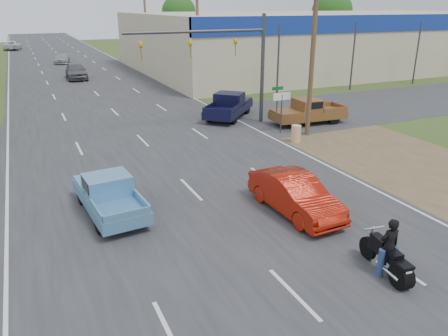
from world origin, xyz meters
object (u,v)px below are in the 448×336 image
brown_pickup (307,111)px  distant_car_white (13,45)px  motorcycle (389,260)px  blue_pickup (108,194)px  rider (389,249)px  navy_pickup (229,105)px  red_convertible (295,195)px  distant_car_silver (62,58)px  distant_car_grey (76,71)px

brown_pickup → distant_car_white: brown_pickup is taller
motorcycle → distant_car_white: (-9.45, 80.67, 0.23)m
motorcycle → blue_pickup: blue_pickup is taller
motorcycle → blue_pickup: (-6.56, 7.68, 0.25)m
rider → navy_pickup: size_ratio=0.33×
red_convertible → distant_car_silver: bearing=91.3°
distant_car_silver → distant_car_grey: bearing=-80.3°
motorcycle → red_convertible: bearing=99.2°
motorcycle → distant_car_grey: bearing=102.1°
brown_pickup → distant_car_grey: 28.48m
rider → distant_car_white: size_ratio=0.32×
blue_pickup → brown_pickup: 16.63m
navy_pickup → brown_pickup: navy_pickup is taller
rider → distant_car_white: bearing=-76.0°
navy_pickup → distant_car_grey: (-7.59, 22.28, -0.03)m
blue_pickup → distant_car_grey: (3.09, 34.04, 0.08)m
red_convertible → rider: size_ratio=2.60×
rider → distant_car_grey: 41.80m
red_convertible → rider: (0.16, -4.60, 0.12)m
red_convertible → distant_car_grey: distant_car_grey is taller
distant_car_grey → distant_car_white: 39.41m
brown_pickup → distant_car_white: (-17.48, 65.01, -0.09)m
motorcycle → navy_pickup: size_ratio=0.45×
red_convertible → distant_car_silver: size_ratio=0.98×
navy_pickup → distant_car_silver: size_ratio=1.13×
distant_car_grey → blue_pickup: bearing=-93.7°
blue_pickup → distant_car_silver: size_ratio=1.03×
red_convertible → rider: rider is taller
blue_pickup → navy_pickup: bearing=42.9°
red_convertible → distant_car_grey: bearing=92.8°
blue_pickup → distant_car_white: 73.05m
distant_car_white → blue_pickup: bearing=100.3°
distant_car_silver → distant_car_white: size_ratio=0.84×
red_convertible → distant_car_grey: (-3.32, 37.06, 0.11)m
distant_car_grey → distant_car_silver: distant_car_grey is taller
distant_car_grey → brown_pickup: bearing=-64.7°
rider → brown_pickup: size_ratio=0.34×
blue_pickup → distant_car_grey: 34.18m
motorcycle → brown_pickup: bearing=70.2°
navy_pickup → distant_car_white: size_ratio=0.95×
motorcycle → navy_pickup: 19.87m
red_convertible → navy_pickup: size_ratio=0.86×
navy_pickup → distant_car_white: (-13.57, 61.23, -0.12)m
distant_car_grey → distant_car_silver: bearing=91.5°
motorcycle → distant_car_silver: distant_car_silver is taller
red_convertible → blue_pickup: bearing=152.5°
rider → blue_pickup: (-6.57, 7.61, -0.09)m
rider → distant_car_silver: (-3.48, 56.75, -0.20)m
distant_car_silver → brown_pickup: bearing=-64.7°
brown_pickup → distant_car_silver: bearing=18.7°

